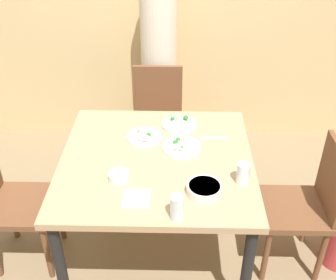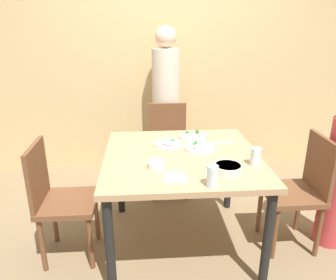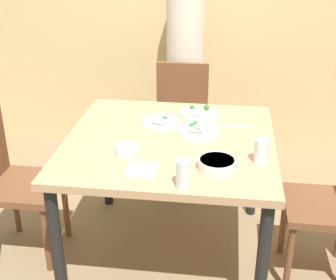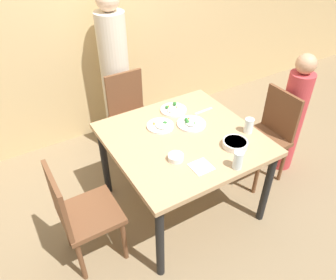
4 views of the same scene
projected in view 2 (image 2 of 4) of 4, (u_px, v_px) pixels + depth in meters
The scene contains 16 objects.
ground_plane at pixel (181, 242), 2.63m from camera, with size 10.00×10.00×0.00m, color #847051.
wall_back at pixel (167, 51), 3.56m from camera, with size 10.00×0.06×2.70m.
dining_table at pixel (182, 166), 2.39m from camera, with size 1.11×1.10×0.76m.
chair_adult_spot at pixel (168, 145), 3.28m from camera, with size 0.40×0.40×0.89m.
chair_child_spot at pixel (301, 188), 2.45m from camera, with size 0.40×0.40×0.89m.
chair_empty_left at pixel (58, 197), 2.32m from camera, with size 0.40×0.40×0.89m.
person_adult at pixel (166, 110), 3.48m from camera, with size 0.29×0.29×1.62m.
bowl_curry at pixel (228, 168), 2.09m from camera, with size 0.19×0.19×0.05m.
plate_rice_adult at pixel (193, 136), 2.70m from camera, with size 0.22×0.22×0.05m.
plate_rice_child at pixel (168, 143), 2.54m from camera, with size 0.22×0.22×0.05m.
plate_noodles at pixel (199, 147), 2.46m from camera, with size 0.23×0.23×0.05m.
bowl_rice_small at pixel (156, 164), 2.16m from camera, with size 0.11×0.11×0.04m.
glass_water_tall at pixel (256, 157), 2.18m from camera, with size 0.07×0.07×0.12m.
glass_water_short at pixel (212, 176), 1.90m from camera, with size 0.07×0.07×0.13m.
napkin_folded at pixel (175, 177), 2.03m from camera, with size 0.14×0.14×0.01m.
fork_steel at pixel (223, 142), 2.59m from camera, with size 0.18×0.03×0.01m.
Camera 2 is at (-0.26, -2.16, 1.68)m, focal length 35.00 mm.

